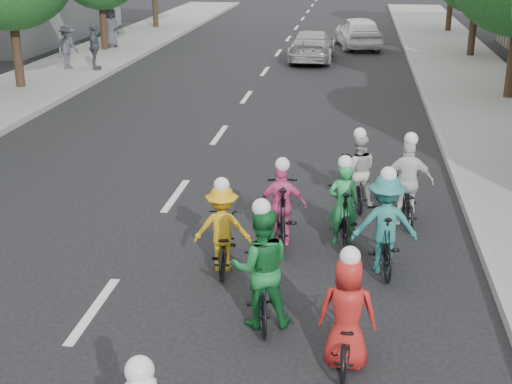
% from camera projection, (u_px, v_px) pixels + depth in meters
% --- Properties ---
extents(ground, '(120.00, 120.00, 0.00)m').
position_uv_depth(ground, '(94.00, 310.00, 10.57)').
color(ground, black).
rests_on(ground, ground).
extents(curb_left, '(0.18, 80.00, 0.18)m').
position_uv_depth(curb_left, '(14.00, 124.00, 20.65)').
color(curb_left, '#999993').
rests_on(curb_left, ground).
extents(curb_right, '(0.18, 80.00, 0.18)m').
position_uv_depth(curb_right, '(441.00, 140.00, 19.07)').
color(curb_right, '#999993').
rests_on(curb_right, ground).
extents(cyclist_1, '(0.96, 1.71, 1.91)m').
position_uv_depth(cyclist_1, '(262.00, 276.00, 10.02)').
color(cyclist_1, black).
rests_on(cyclist_1, ground).
extents(cyclist_2, '(1.00, 1.66, 1.61)m').
position_uv_depth(cyclist_2, '(223.00, 235.00, 11.74)').
color(cyclist_2, black).
rests_on(cyclist_2, ground).
extents(cyclist_3, '(0.91, 1.95, 1.63)m').
position_uv_depth(cyclist_3, '(282.00, 210.00, 12.70)').
color(cyclist_3, black).
rests_on(cyclist_3, ground).
extents(cyclist_4, '(0.77, 1.55, 1.67)m').
position_uv_depth(cyclist_4, '(347.00, 323.00, 9.09)').
color(cyclist_4, black).
rests_on(cyclist_4, ground).
extents(cyclist_5, '(0.72, 1.77, 1.67)m').
position_uv_depth(cyclist_5, '(343.00, 211.00, 12.73)').
color(cyclist_5, black).
rests_on(cyclist_5, ground).
extents(cyclist_6, '(0.79, 1.84, 1.65)m').
position_uv_depth(cyclist_6, '(358.00, 178.00, 14.55)').
color(cyclist_6, black).
rests_on(cyclist_6, ground).
extents(cyclist_7, '(1.13, 1.76, 1.81)m').
position_uv_depth(cyclist_7, '(385.00, 231.00, 11.63)').
color(cyclist_7, black).
rests_on(cyclist_7, ground).
extents(cyclist_8, '(1.01, 1.63, 1.82)m').
position_uv_depth(cyclist_8, '(407.00, 192.00, 13.62)').
color(cyclist_8, black).
rests_on(cyclist_8, ground).
extents(follow_car_lead, '(1.93, 4.64, 1.34)m').
position_uv_depth(follow_car_lead, '(312.00, 46.00, 31.42)').
color(follow_car_lead, '#B0B0B5').
rests_on(follow_car_lead, ground).
extents(follow_car_trail, '(2.66, 4.83, 1.56)m').
position_uv_depth(follow_car_trail, '(358.00, 32.00, 35.14)').
color(follow_car_trail, white).
rests_on(follow_car_trail, ground).
extents(spectator_0, '(0.97, 1.28, 1.75)m').
position_uv_depth(spectator_0, '(68.00, 47.00, 28.69)').
color(spectator_0, '#50505D').
rests_on(spectator_0, sidewalk_left).
extents(spectator_1, '(0.74, 1.15, 1.82)m').
position_uv_depth(spectator_1, '(94.00, 47.00, 28.49)').
color(spectator_1, '#4E505B').
rests_on(spectator_1, sidewalk_left).
extents(spectator_2, '(0.84, 1.07, 1.91)m').
position_uv_depth(spectator_2, '(111.00, 27.00, 34.22)').
color(spectator_2, '#44454F').
rests_on(spectator_2, sidewalk_left).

